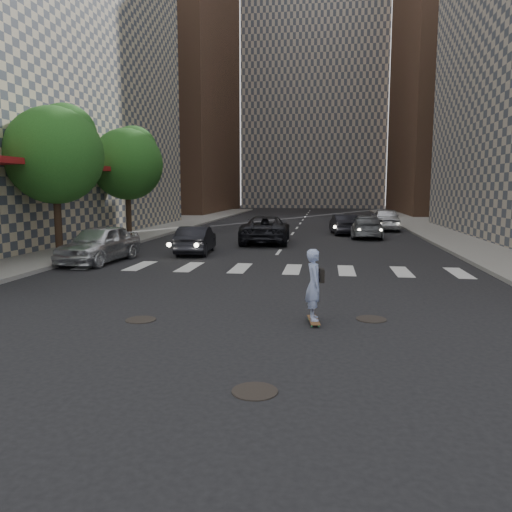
{
  "coord_description": "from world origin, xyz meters",
  "views": [
    {
      "loc": [
        2.21,
        -9.56,
        3.03
      ],
      "look_at": [
        0.44,
        3.04,
        1.3
      ],
      "focal_mm": 35.0,
      "sensor_mm": 36.0,
      "label": 1
    }
  ],
  "objects": [
    {
      "name": "ground",
      "position": [
        0.0,
        0.0,
        0.0
      ],
      "size": [
        160.0,
        160.0,
        0.0
      ],
      "primitive_type": "plane",
      "color": "black",
      "rests_on": "ground"
    },
    {
      "name": "sidewalk_left",
      "position": [
        -14.5,
        20.0,
        0.07
      ],
      "size": [
        13.0,
        80.0,
        0.15
      ],
      "primitive_type": "cube",
      "color": "gray",
      "rests_on": "ground"
    },
    {
      "name": "tower_left",
      "position": [
        -20.0,
        55.0,
        20.0
      ],
      "size": [
        18.0,
        24.0,
        40.0
      ],
      "primitive_type": "cube",
      "color": "brown",
      "rests_on": "ground"
    },
    {
      "name": "tower_right",
      "position": [
        20.0,
        55.0,
        18.0
      ],
      "size": [
        18.0,
        24.0,
        36.0
      ],
      "primitive_type": "cube",
      "color": "brown",
      "rests_on": "ground"
    },
    {
      "name": "tower_center",
      "position": [
        0.0,
        78.0,
        24.0
      ],
      "size": [
        22.0,
        20.0,
        48.0
      ],
      "primitive_type": "cube",
      "color": "#ADA08E",
      "rests_on": "ground"
    },
    {
      "name": "tree_b",
      "position": [
        -9.45,
        11.14,
        4.65
      ],
      "size": [
        4.2,
        4.2,
        6.6
      ],
      "color": "#382619",
      "rests_on": "sidewalk_left"
    },
    {
      "name": "tree_c",
      "position": [
        -9.45,
        19.14,
        4.65
      ],
      "size": [
        4.2,
        4.2,
        6.6
      ],
      "color": "#382619",
      "rests_on": "sidewalk_left"
    },
    {
      "name": "manhole_a",
      "position": [
        1.2,
        -2.5,
        0.01
      ],
      "size": [
        0.7,
        0.7,
        0.02
      ],
      "primitive_type": "cylinder",
      "color": "black",
      "rests_on": "ground"
    },
    {
      "name": "manhole_b",
      "position": [
        -2.0,
        1.2,
        0.01
      ],
      "size": [
        0.7,
        0.7,
        0.02
      ],
      "primitive_type": "cylinder",
      "color": "black",
      "rests_on": "ground"
    },
    {
      "name": "manhole_c",
      "position": [
        3.3,
        2.0,
        0.01
      ],
      "size": [
        0.7,
        0.7,
        0.02
      ],
      "primitive_type": "cylinder",
      "color": "black",
      "rests_on": "ground"
    },
    {
      "name": "skateboarder",
      "position": [
        1.98,
        1.47,
        0.89
      ],
      "size": [
        0.46,
        0.87,
        1.7
      ],
      "rotation": [
        0.0,
        0.0,
        0.14
      ],
      "color": "brown",
      "rests_on": "ground"
    },
    {
      "name": "silver_sedan",
      "position": [
        -7.0,
        9.72,
        0.77
      ],
      "size": [
        2.24,
        4.69,
        1.55
      ],
      "primitive_type": "imported",
      "rotation": [
        0.0,
        0.0,
        -0.09
      ],
      "color": "silver",
      "rests_on": "ground"
    },
    {
      "name": "traffic_car_a",
      "position": [
        -3.79,
        13.0,
        0.65
      ],
      "size": [
        1.69,
        4.02,
        1.29
      ],
      "primitive_type": "imported",
      "rotation": [
        0.0,
        0.0,
        3.23
      ],
      "color": "black",
      "rests_on": "ground"
    },
    {
      "name": "traffic_car_b",
      "position": [
        4.73,
        21.89,
        0.7
      ],
      "size": [
        2.23,
        4.9,
        1.39
      ],
      "primitive_type": "imported",
      "rotation": [
        0.0,
        0.0,
        3.08
      ],
      "color": "#5B5E63",
      "rests_on": "ground"
    },
    {
      "name": "traffic_car_c",
      "position": [
        -1.11,
        18.0,
        0.76
      ],
      "size": [
        2.78,
        5.6,
        1.53
      ],
      "primitive_type": "imported",
      "rotation": [
        0.0,
        0.0,
        3.19
      ],
      "color": "black",
      "rests_on": "ground"
    },
    {
      "name": "traffic_car_d",
      "position": [
        6.5,
        27.6,
        0.82
      ],
      "size": [
        2.17,
        4.91,
        1.64
      ],
      "primitive_type": "imported",
      "rotation": [
        0.0,
        0.0,
        3.09
      ],
      "color": "silver",
      "rests_on": "ground"
    },
    {
      "name": "traffic_car_e",
      "position": [
        3.37,
        24.0,
        0.67
      ],
      "size": [
        1.88,
        4.21,
        1.34
      ],
      "primitive_type": "imported",
      "rotation": [
        0.0,
        0.0,
        3.26
      ],
      "color": "black",
      "rests_on": "ground"
    }
  ]
}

